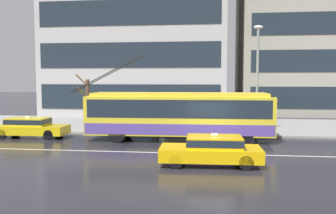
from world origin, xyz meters
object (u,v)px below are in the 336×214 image
taxi_queued_behind_bus (30,127)px  pedestrian_waiting_by_pole (245,109)px  trolleybus (179,114)px  street_tree_bare (87,100)px  taxi_oncoming_near (212,149)px  pedestrian_walking_past (157,110)px  street_lamp (257,71)px  pedestrian_at_shelter (153,105)px  bus_shelter (184,103)px  pedestrian_approaching_curb (117,107)px

taxi_queued_behind_bus → pedestrian_waiting_by_pole: (13.86, 2.56, 1.08)m
trolleybus → street_tree_bare: 8.99m
street_tree_bare → taxi_oncoming_near: bearing=-48.8°
taxi_oncoming_near → pedestrian_walking_past: (-3.73, 8.57, 0.97)m
taxi_queued_behind_bus → pedestrian_walking_past: pedestrian_walking_past is taller
trolleybus → pedestrian_walking_past: bearing=125.2°
street_lamp → taxi_queued_behind_bus: bearing=-171.5°
pedestrian_waiting_by_pole → pedestrian_at_shelter: bearing=163.7°
trolleybus → bus_shelter: trolleybus is taller
pedestrian_approaching_curb → street_tree_bare: street_tree_bare is taller
trolleybus → pedestrian_approaching_curb: 5.06m
bus_shelter → pedestrian_approaching_curb: bus_shelter is taller
taxi_queued_behind_bus → street_lamp: street_lamp is taller
pedestrian_approaching_curb → street_tree_bare: size_ratio=0.51×
trolleybus → taxi_queued_behind_bus: (-9.66, -0.05, -0.91)m
trolleybus → street_tree_bare: size_ratio=3.07×
pedestrian_at_shelter → pedestrian_approaching_curb: size_ratio=0.98×
trolleybus → pedestrian_approaching_curb: bearing=153.3°
pedestrian_at_shelter → street_lamp: street_lamp is taller
pedestrian_walking_past → pedestrian_waiting_by_pole: size_ratio=0.97×
taxi_queued_behind_bus → pedestrian_approaching_curb: bearing=24.3°
trolleybus → street_tree_bare: (-7.57, 4.81, 0.52)m
taxi_queued_behind_bus → street_tree_bare: bearing=66.8°
bus_shelter → pedestrian_approaching_curb: size_ratio=2.00×
pedestrian_at_shelter → pedestrian_approaching_curb: 3.04m
taxi_oncoming_near → pedestrian_waiting_by_pole: bearing=75.4°
pedestrian_waiting_by_pole → street_lamp: (0.71, -0.38, 2.51)m
trolleybus → pedestrian_at_shelter: (-2.38, 4.43, 0.19)m
taxi_queued_behind_bus → taxi_oncoming_near: bearing=-27.4°
trolleybus → pedestrian_at_shelter: trolleybus is taller
pedestrian_walking_past → pedestrian_waiting_by_pole: bearing=0.1°
pedestrian_approaching_curb → street_tree_bare: bearing=140.2°
taxi_oncoming_near → pedestrian_at_shelter: 11.43m
bus_shelter → pedestrian_approaching_curb: 4.81m
pedestrian_approaching_curb → street_tree_bare: (-3.06, 2.54, 0.32)m
bus_shelter → pedestrian_waiting_by_pole: 4.50m
pedestrian_walking_past → taxi_queued_behind_bus: bearing=-162.2°
taxi_oncoming_near → pedestrian_at_shelter: pedestrian_at_shelter is taller
taxi_oncoming_near → pedestrian_waiting_by_pole: size_ratio=2.19×
trolleybus → bus_shelter: bearing=90.5°
trolleybus → pedestrian_at_shelter: bearing=118.3°
pedestrian_at_shelter → pedestrian_walking_past: 2.04m
taxi_queued_behind_bus → pedestrian_waiting_by_pole: bearing=10.5°
trolleybus → taxi_queued_behind_bus: trolleybus is taller
taxi_oncoming_near → street_lamp: 9.43m
pedestrian_at_shelter → taxi_oncoming_near: bearing=-67.5°
bus_shelter → pedestrian_waiting_by_pole: bearing=-19.6°
taxi_oncoming_near → taxi_queued_behind_bus: same height
taxi_queued_behind_bus → trolleybus: bearing=0.3°
taxi_oncoming_near → pedestrian_approaching_curb: (-6.49, 8.35, 1.10)m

